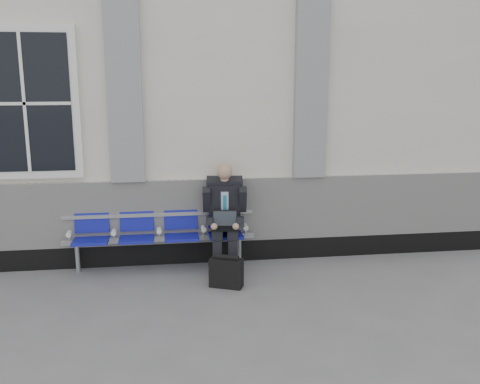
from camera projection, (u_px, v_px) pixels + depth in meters
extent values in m
cube|color=silver|center=(35.00, 106.00, 8.79)|extent=(14.00, 4.00, 4.20)
cube|color=black|center=(12.00, 260.00, 7.25)|extent=(14.00, 0.10, 0.30)
cube|color=silver|center=(8.00, 217.00, 7.11)|extent=(14.00, 0.08, 0.90)
cube|color=gray|center=(124.00, 91.00, 6.95)|extent=(0.45, 0.14, 2.40)
cube|color=gray|center=(311.00, 90.00, 7.28)|extent=(0.45, 0.14, 2.40)
cube|color=white|center=(25.00, 103.00, 6.83)|extent=(1.35, 0.10, 1.95)
cube|color=black|center=(24.00, 104.00, 6.78)|extent=(1.15, 0.02, 1.75)
cube|color=#9EA0A3|center=(159.00, 239.00, 7.29)|extent=(2.60, 0.07, 0.07)
cube|color=#9EA0A3|center=(159.00, 214.00, 7.34)|extent=(2.60, 0.05, 0.05)
cylinder|color=#9EA0A3|center=(78.00, 258.00, 7.19)|extent=(0.06, 0.06, 0.39)
cylinder|color=#9EA0A3|center=(239.00, 251.00, 7.49)|extent=(0.06, 0.06, 0.39)
cube|color=#0D1298|center=(91.00, 241.00, 7.09)|extent=(0.46, 0.42, 0.07)
cube|color=#0D1298|center=(92.00, 218.00, 7.23)|extent=(0.46, 0.10, 0.40)
cube|color=#0D1298|center=(137.00, 239.00, 7.17)|extent=(0.46, 0.42, 0.07)
cube|color=#0D1298|center=(137.00, 216.00, 7.31)|extent=(0.46, 0.10, 0.40)
cube|color=#0D1298|center=(182.00, 237.00, 7.25)|extent=(0.46, 0.42, 0.07)
cube|color=#0D1298|center=(181.00, 215.00, 7.39)|extent=(0.46, 0.10, 0.40)
cube|color=#0D1298|center=(226.00, 236.00, 7.33)|extent=(0.46, 0.42, 0.07)
cube|color=#0D1298|center=(224.00, 213.00, 7.47)|extent=(0.46, 0.10, 0.40)
cylinder|color=white|center=(69.00, 234.00, 7.06)|extent=(0.07, 0.12, 0.07)
cylinder|color=white|center=(114.00, 232.00, 7.13)|extent=(0.07, 0.12, 0.07)
cylinder|color=white|center=(159.00, 230.00, 7.21)|extent=(0.07, 0.12, 0.07)
cylinder|color=white|center=(203.00, 229.00, 7.29)|extent=(0.07, 0.12, 0.07)
cylinder|color=white|center=(245.00, 227.00, 7.37)|extent=(0.07, 0.12, 0.07)
cube|color=black|center=(218.00, 274.00, 7.03)|extent=(0.14, 0.28, 0.09)
cube|color=black|center=(233.00, 273.00, 7.04)|extent=(0.14, 0.28, 0.09)
cube|color=black|center=(217.00, 258.00, 7.05)|extent=(0.14, 0.14, 0.47)
cube|color=black|center=(233.00, 258.00, 7.05)|extent=(0.14, 0.14, 0.47)
cube|color=black|center=(217.00, 231.00, 7.20)|extent=(0.19, 0.47, 0.14)
cube|color=black|center=(232.00, 231.00, 7.21)|extent=(0.19, 0.47, 0.14)
cube|color=black|center=(225.00, 204.00, 7.33)|extent=(0.46, 0.39, 0.64)
cube|color=#B9CDF4|center=(225.00, 204.00, 7.21)|extent=(0.11, 0.11, 0.36)
cube|color=teal|center=(225.00, 206.00, 7.20)|extent=(0.05, 0.08, 0.30)
cube|color=black|center=(225.00, 182.00, 7.24)|extent=(0.51, 0.29, 0.15)
cylinder|color=tan|center=(225.00, 178.00, 7.17)|extent=(0.11, 0.11, 0.10)
sphere|color=tan|center=(225.00, 171.00, 7.09)|extent=(0.21, 0.21, 0.21)
cube|color=black|center=(207.00, 200.00, 7.21)|extent=(0.13, 0.30, 0.38)
cube|color=black|center=(243.00, 199.00, 7.22)|extent=(0.13, 0.30, 0.38)
cube|color=black|center=(210.00, 221.00, 7.08)|extent=(0.12, 0.32, 0.14)
cube|color=black|center=(240.00, 220.00, 7.10)|extent=(0.12, 0.32, 0.14)
sphere|color=tan|center=(214.00, 227.00, 6.96)|extent=(0.09, 0.09, 0.09)
sphere|color=tan|center=(236.00, 226.00, 6.96)|extent=(0.09, 0.09, 0.09)
cube|color=black|center=(225.00, 228.00, 7.05)|extent=(0.36, 0.27, 0.02)
cube|color=black|center=(225.00, 218.00, 7.14)|extent=(0.34, 0.13, 0.22)
cube|color=black|center=(225.00, 218.00, 7.13)|extent=(0.31, 0.10, 0.18)
cube|color=black|center=(226.00, 273.00, 6.68)|extent=(0.44, 0.31, 0.37)
cylinder|color=black|center=(226.00, 257.00, 6.64)|extent=(0.32, 0.18, 0.06)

